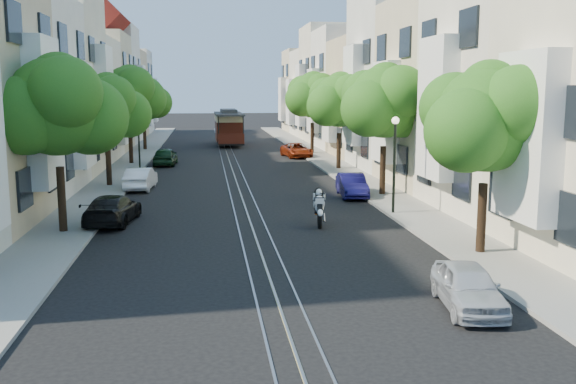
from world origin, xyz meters
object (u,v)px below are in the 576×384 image
object	(u,v)px
tree_w_d	(144,99)
tree_e_b	(385,103)
tree_w_a	(58,109)
tree_w_b	(107,108)
parked_car_w_near	(112,209)
parked_car_w_far	(165,156)
tree_e_d	(313,96)
parked_car_e_near	(468,287)
parked_car_e_mid	(352,185)
parked_car_e_far	(297,150)
sportbike_rider	(319,205)
parked_car_w_mid	(141,178)
lamp_west	(138,128)
cable_car	(229,126)
tree_w_c	(130,95)
lamp_east	(395,150)
tree_e_a	(488,122)
tree_e_c	(340,102)

from	to	relation	value
tree_w_d	tree_e_b	bearing A→B (deg)	-61.93
tree_w_a	tree_w_b	distance (m)	12.00
parked_car_w_near	parked_car_w_far	distance (m)	20.51
tree_e_d	parked_car_e_near	size ratio (longest dim) A/B	2.05
parked_car_e_mid	parked_car_e_far	xyz separation A→B (m)	(-0.08, 19.51, -0.02)
sportbike_rider	parked_car_e_far	world-z (taller)	sportbike_rider
tree_w_d	sportbike_rider	distance (m)	35.30
parked_car_e_mid	parked_car_w_near	size ratio (longest dim) A/B	0.87
parked_car_w_mid	lamp_west	bearing A→B (deg)	-79.64
tree_w_a	cable_car	bearing A→B (deg)	78.83
lamp_west	cable_car	world-z (taller)	lamp_west
tree_w_d	sportbike_rider	bearing A→B (deg)	-73.70
tree_w_c	lamp_west	bearing A→B (deg)	-74.25
sportbike_rider	parked_car_w_far	distance (m)	23.11
tree_w_c	parked_car_e_far	xyz separation A→B (m)	(12.66, 3.52, -4.50)
tree_e_d	lamp_east	bearing A→B (deg)	-92.04
parked_car_w_near	tree_w_c	bearing A→B (deg)	-79.03
sportbike_rider	parked_car_w_far	bearing A→B (deg)	115.87
tree_e_d	parked_car_e_far	xyz separation A→B (m)	(-1.74, -2.48, -4.30)
lamp_west	parked_car_w_mid	xyz separation A→B (m)	(0.95, -9.21, -2.23)
tree_e_d	parked_car_w_mid	xyz separation A→B (m)	(-12.61, -18.18, -4.26)
tree_w_c	parked_car_e_near	xyz separation A→B (m)	(11.80, -32.98, -4.50)
cable_car	parked_car_e_near	xyz separation A→B (m)	(4.16, -48.67, -1.33)
parked_car_e_far	tree_e_a	bearing A→B (deg)	-94.71
sportbike_rider	parked_car_e_near	size ratio (longest dim) A/B	0.59
cable_car	parked_car_e_far	world-z (taller)	cable_car
parked_car_w_near	parked_car_w_mid	world-z (taller)	parked_car_w_mid
tree_e_b	cable_car	distance (m)	32.54
parked_car_e_far	parked_car_w_near	distance (m)	27.19
cable_car	parked_car_e_near	size ratio (longest dim) A/B	2.51
lamp_west	tree_e_b	bearing A→B (deg)	-43.85
parked_car_e_mid	parked_car_w_near	xyz separation A→B (m)	(-11.20, -5.30, 0.01)
tree_w_a	parked_car_e_near	bearing A→B (deg)	-40.21
lamp_east	parked_car_w_mid	size ratio (longest dim) A/B	1.12
tree_e_d	parked_car_e_mid	bearing A→B (deg)	-94.32
tree_e_d	parked_car_e_mid	distance (m)	22.47
lamp_east	parked_car_e_far	distance (m)	24.61
tree_e_a	lamp_west	size ratio (longest dim) A/B	1.51
cable_car	lamp_east	bearing A→B (deg)	-81.99
lamp_west	parked_car_e_far	world-z (taller)	lamp_west
tree_w_c	parked_car_w_mid	size ratio (longest dim) A/B	1.91
tree_w_a	tree_w_d	world-z (taller)	tree_w_a
tree_w_a	lamp_east	xyz separation A→B (m)	(13.44, 2.02, -1.89)
tree_w_b	cable_car	bearing A→B (deg)	74.03
sportbike_rider	tree_w_c	bearing A→B (deg)	120.64
lamp_west	parked_car_e_near	size ratio (longest dim) A/B	1.25
tree_w_b	tree_e_c	bearing A→B (deg)	22.62
tree_e_b	lamp_west	size ratio (longest dim) A/B	1.61
tree_e_d	lamp_west	world-z (taller)	tree_e_d
tree_e_a	tree_w_b	xyz separation A→B (m)	(-14.40, 17.00, 0.00)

